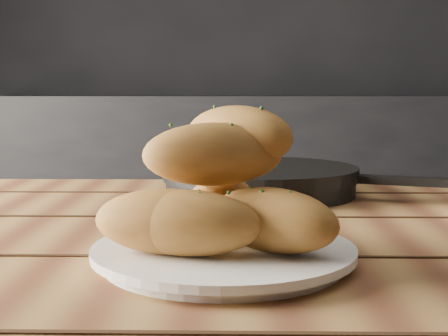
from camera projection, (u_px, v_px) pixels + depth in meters
The scene contains 5 objects.
counter at pixel (333, 210), 2.47m from camera, with size 2.80×0.60×0.90m, color black.
table at pixel (300, 317), 0.73m from camera, with size 1.45×0.91×0.75m.
plate at pixel (224, 254), 0.59m from camera, with size 0.25×0.25×0.02m.
bread_rolls at pixel (216, 193), 0.58m from camera, with size 0.24×0.21×0.13m.
skillet at pixel (261, 180), 1.00m from camera, with size 0.44×0.31×0.05m.
Camera 1 is at (-0.39, -0.74, 0.91)m, focal length 50.00 mm.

